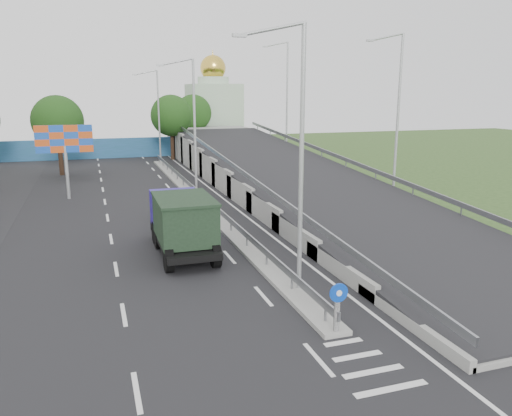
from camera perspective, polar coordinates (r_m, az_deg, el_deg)
name	(u,v)px	position (r m, az deg, el deg)	size (l,w,h in m)	color
ground	(371,371)	(15.42, 13.04, -17.66)	(160.00, 160.00, 0.00)	#2D4C1E
road_surface	(165,218)	(32.42, -10.36, -1.08)	(26.00, 90.00, 0.04)	black
median	(198,200)	(36.73, -6.63, 0.87)	(1.00, 44.00, 0.20)	gray
overpass_ramp	(293,173)	(38.61, 4.29, 4.00)	(10.00, 50.00, 3.50)	gray
median_guardrail	(198,192)	(36.60, -6.66, 1.86)	(0.09, 44.00, 0.71)	gray
sign_bollard	(337,307)	(16.61, 9.28, -11.12)	(0.64, 0.23, 1.67)	black
lamp_post_near	(297,147)	(18.78, 4.70, 6.95)	(2.74, 0.18, 10.08)	#B2B5B7
lamp_post_mid	(192,120)	(37.95, -7.32, 9.94)	(2.74, 0.18, 10.08)	#B2B5B7
lamp_post_far	(157,111)	(57.69, -11.26, 10.82)	(2.74, 0.18, 10.08)	#B2B5B7
blue_wall	(118,148)	(63.61, -15.47, 6.62)	(30.00, 0.50, 2.40)	#225A7D
church	(214,110)	(73.28, -4.85, 11.05)	(7.00, 7.00, 13.80)	#B2CCAD
billboard	(65,143)	(39.40, -21.04, 6.93)	(4.00, 0.24, 5.50)	#B2B5B7
tree_left_mid	(58,121)	(51.33, -21.74, 9.21)	(4.80, 4.80, 7.60)	black
tree_median_far	(171,116)	(59.96, -9.66, 10.36)	(4.80, 4.80, 7.60)	black
tree_ramp_far	(193,113)	(67.54, -7.19, 10.72)	(4.80, 4.80, 7.60)	black
dump_truck	(182,220)	(24.84, -8.48, -1.41)	(2.69, 6.78, 2.98)	black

